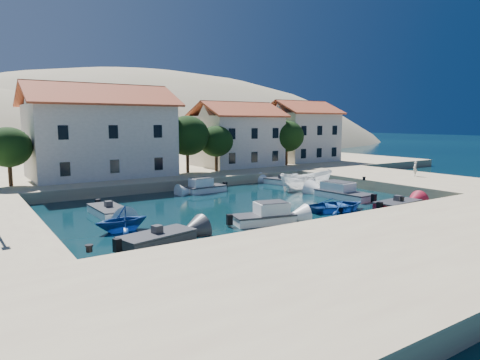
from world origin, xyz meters
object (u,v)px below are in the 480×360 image
object	(u,v)px
building_left	(100,130)
rowboat_south	(337,210)
cabin_cruiser_east	(344,193)
boat_east	(306,190)
cabin_cruiser_south	(264,216)
building_right	(301,131)
pedestrian	(415,168)
building_mid	(237,134)

from	to	relation	value
building_left	rowboat_south	world-z (taller)	building_left
cabin_cruiser_east	boat_east	bearing A→B (deg)	-6.71
cabin_cruiser_south	building_left	bearing A→B (deg)	112.31
rowboat_south	cabin_cruiser_south	bearing A→B (deg)	99.79
building_left	building_right	xyz separation A→B (m)	(30.00, 2.00, -0.46)
cabin_cruiser_south	cabin_cruiser_east	bearing A→B (deg)	30.44
rowboat_south	cabin_cruiser_east	size ratio (longest dim) A/B	0.90
boat_east	pedestrian	distance (m)	12.66
building_mid	rowboat_south	world-z (taller)	building_mid
cabin_cruiser_south	boat_east	distance (m)	14.74
building_left	cabin_cruiser_east	xyz separation A→B (m)	(15.48, -20.22, -5.46)
building_mid	pedestrian	world-z (taller)	building_mid
building_left	pedestrian	distance (m)	33.73
building_mid	cabin_cruiser_south	size ratio (longest dim) A/B	2.37
building_left	building_right	distance (m)	30.07
building_right	rowboat_south	size ratio (longest dim) A/B	1.94
building_right	cabin_cruiser_east	world-z (taller)	building_right
rowboat_south	building_mid	bearing A→B (deg)	-8.42
building_right	cabin_cruiser_east	size ratio (longest dim) A/B	1.75
building_right	boat_east	world-z (taller)	building_right
building_right	cabin_cruiser_south	bearing A→B (deg)	-135.29
pedestrian	cabin_cruiser_east	bearing A→B (deg)	-27.35
rowboat_south	boat_east	bearing A→B (deg)	-21.13
building_right	rowboat_south	xyz separation A→B (m)	(-18.86, -25.53, -5.47)
cabin_cruiser_east	cabin_cruiser_south	bearing A→B (deg)	103.12
building_left	cabin_cruiser_east	distance (m)	26.05
cabin_cruiser_east	boat_east	world-z (taller)	cabin_cruiser_east
building_left	boat_east	size ratio (longest dim) A/B	2.63
boat_east	pedestrian	world-z (taller)	pedestrian
cabin_cruiser_east	pedestrian	world-z (taller)	pedestrian
pedestrian	building_right	bearing A→B (deg)	-129.92
cabin_cruiser_south	pedestrian	distance (m)	24.27
building_left	cabin_cruiser_east	size ratio (longest dim) A/B	2.72
rowboat_south	boat_east	size ratio (longest dim) A/B	0.87
building_left	building_right	bearing A→B (deg)	3.81
building_right	boat_east	bearing A→B (deg)	-129.96
building_mid	cabin_cruiser_south	distance (m)	28.97
building_right	boat_east	xyz separation A→B (m)	(-14.30, -17.06, -5.47)
rowboat_south	building_left	bearing A→B (deg)	32.55
building_left	cabin_cruiser_east	bearing A→B (deg)	-52.57
building_right	cabin_cruiser_south	world-z (taller)	building_right
cabin_cruiser_south	cabin_cruiser_east	world-z (taller)	same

